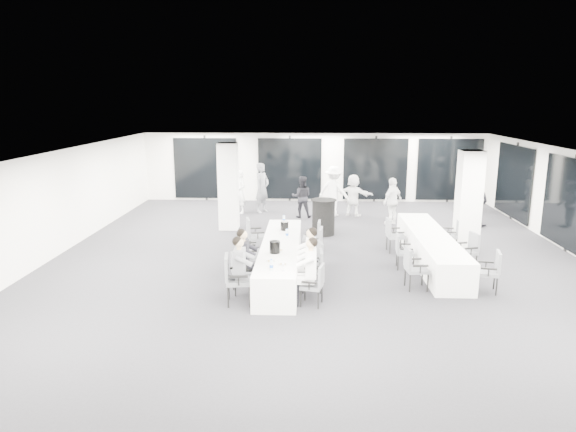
% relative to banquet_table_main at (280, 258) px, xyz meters
% --- Properties ---
extents(room, '(14.04, 16.04, 2.84)m').
position_rel_banquet_table_main_xyz_m(room, '(1.76, 2.28, 1.01)').
color(room, '#25252A').
rests_on(room, ground).
extents(column_left, '(0.60, 0.60, 2.80)m').
position_rel_banquet_table_main_xyz_m(column_left, '(-1.93, 4.37, 1.02)').
color(column_left, white).
rests_on(column_left, floor).
extents(column_right, '(0.60, 0.60, 2.80)m').
position_rel_banquet_table_main_xyz_m(column_right, '(5.07, 2.17, 1.02)').
color(column_right, white).
rests_on(column_right, floor).
extents(banquet_table_main, '(0.90, 5.00, 0.75)m').
position_rel_banquet_table_main_xyz_m(banquet_table_main, '(0.00, 0.00, 0.00)').
color(banquet_table_main, white).
rests_on(banquet_table_main, floor).
extents(banquet_table_side, '(0.90, 5.00, 0.75)m').
position_rel_banquet_table_main_xyz_m(banquet_table_side, '(3.84, 1.04, 0.00)').
color(banquet_table_side, white).
rests_on(banquet_table_side, floor).
extents(cocktail_table, '(0.80, 0.80, 1.11)m').
position_rel_banquet_table_main_xyz_m(cocktail_table, '(1.14, 3.73, 0.19)').
color(cocktail_table, black).
rests_on(cocktail_table, floor).
extents(chair_main_left_near, '(0.59, 0.64, 1.04)m').
position_rel_banquet_table_main_xyz_m(chair_main_left_near, '(-0.84, -1.94, 0.22)').
color(chair_main_left_near, '#56595E').
rests_on(chair_main_left_near, floor).
extents(chair_main_left_second, '(0.55, 0.57, 0.89)m').
position_rel_banquet_table_main_xyz_m(chair_main_left_second, '(-0.83, -1.33, 0.13)').
color(chair_main_left_second, '#56595E').
rests_on(chair_main_left_second, floor).
extents(chair_main_left_mid, '(0.60, 0.64, 1.02)m').
position_rel_banquet_table_main_xyz_m(chair_main_left_mid, '(-0.84, -0.17, 0.21)').
color(chair_main_left_mid, '#56595E').
rests_on(chair_main_left_mid, floor).
extents(chair_main_left_fourth, '(0.54, 0.56, 0.88)m').
position_rel_banquet_table_main_xyz_m(chair_main_left_fourth, '(-0.82, 0.44, 0.12)').
color(chair_main_left_fourth, '#56595E').
rests_on(chair_main_left_fourth, floor).
extents(chair_main_left_far, '(0.59, 0.62, 0.97)m').
position_rel_banquet_table_main_xyz_m(chair_main_left_far, '(-0.83, 1.66, 0.18)').
color(chair_main_left_far, '#56595E').
rests_on(chair_main_left_far, floor).
extents(chair_main_right_near, '(0.52, 0.55, 0.86)m').
position_rel_banquet_table_main_xyz_m(chair_main_right_near, '(0.82, -1.96, 0.12)').
color(chair_main_right_near, '#56595E').
rests_on(chair_main_right_near, floor).
extents(chair_main_right_second, '(0.48, 0.53, 0.91)m').
position_rel_banquet_table_main_xyz_m(chair_main_right_second, '(0.83, -1.12, 0.14)').
color(chair_main_right_second, '#56595E').
rests_on(chair_main_right_second, floor).
extents(chair_main_right_mid, '(0.53, 0.56, 0.90)m').
position_rel_banquet_table_main_xyz_m(chair_main_right_mid, '(0.83, -0.38, 0.14)').
color(chair_main_right_mid, '#56595E').
rests_on(chair_main_right_mid, floor).
extents(chair_main_right_fourth, '(0.56, 0.61, 1.01)m').
position_rel_banquet_table_main_xyz_m(chair_main_right_fourth, '(0.84, 0.53, 0.20)').
color(chair_main_right_fourth, '#56595E').
rests_on(chair_main_right_fourth, floor).
extents(chair_main_right_far, '(0.50, 0.55, 0.92)m').
position_rel_banquet_table_main_xyz_m(chair_main_right_far, '(0.83, 1.67, 0.15)').
color(chair_main_right_far, '#56595E').
rests_on(chair_main_right_far, floor).
extents(chair_side_left_near, '(0.52, 0.57, 0.95)m').
position_rel_banquet_table_main_xyz_m(chair_side_left_near, '(3.01, -0.92, 0.16)').
color(chair_side_left_near, '#56595E').
rests_on(chair_side_left_near, floor).
extents(chair_side_left_mid, '(0.47, 0.51, 0.87)m').
position_rel_banquet_table_main_xyz_m(chair_side_left_mid, '(3.02, 0.51, 0.12)').
color(chair_side_left_mid, '#56595E').
rests_on(chair_side_left_mid, floor).
extents(chair_side_left_far, '(0.51, 0.56, 0.94)m').
position_rel_banquet_table_main_xyz_m(chair_side_left_far, '(3.01, 1.95, 0.16)').
color(chair_side_left_far, '#56595E').
rests_on(chair_side_left_far, floor).
extents(chair_side_right_near, '(0.55, 0.58, 0.93)m').
position_rel_banquet_table_main_xyz_m(chair_side_right_near, '(4.67, -1.05, 0.15)').
color(chair_side_right_near, '#56595E').
rests_on(chair_side_right_near, floor).
extents(chair_side_right_mid, '(0.56, 0.59, 0.92)m').
position_rel_banquet_table_main_xyz_m(chair_side_right_mid, '(4.67, 0.56, 0.15)').
color(chair_side_right_mid, '#56595E').
rests_on(chair_side_right_mid, floor).
extents(chair_side_right_far, '(0.52, 0.56, 0.90)m').
position_rel_banquet_table_main_xyz_m(chair_side_right_far, '(4.67, 2.12, 0.14)').
color(chair_side_right_far, '#56595E').
rests_on(chair_side_right_far, floor).
extents(seated_guest_a, '(0.50, 0.38, 1.44)m').
position_rel_banquet_table_main_xyz_m(seated_guest_a, '(-0.67, -1.93, 0.44)').
color(seated_guest_a, slate).
rests_on(seated_guest_a, floor).
extents(seated_guest_b, '(0.50, 0.38, 1.44)m').
position_rel_banquet_table_main_xyz_m(seated_guest_b, '(-0.67, -1.31, 0.44)').
color(seated_guest_b, black).
rests_on(seated_guest_b, floor).
extents(seated_guest_c, '(0.50, 0.38, 1.44)m').
position_rel_banquet_table_main_xyz_m(seated_guest_c, '(0.67, -1.94, 0.44)').
color(seated_guest_c, white).
rests_on(seated_guest_c, floor).
extents(seated_guest_d, '(0.50, 0.38, 1.44)m').
position_rel_banquet_table_main_xyz_m(seated_guest_d, '(0.67, -1.12, 0.44)').
color(seated_guest_d, white).
rests_on(seated_guest_d, floor).
extents(standing_guest_a, '(0.93, 0.98, 2.10)m').
position_rel_banquet_table_main_xyz_m(standing_guest_a, '(-1.07, 6.89, 0.67)').
color(standing_guest_a, slate).
rests_on(standing_guest_a, floor).
extents(standing_guest_b, '(0.82, 0.50, 1.69)m').
position_rel_banquet_table_main_xyz_m(standing_guest_b, '(0.41, 6.11, 0.47)').
color(standing_guest_b, black).
rests_on(standing_guest_b, floor).
extents(standing_guest_c, '(1.49, 1.20, 2.05)m').
position_rel_banquet_table_main_xyz_m(standing_guest_c, '(1.57, 6.45, 0.65)').
color(standing_guest_c, white).
rests_on(standing_guest_c, floor).
extents(standing_guest_d, '(1.17, 1.18, 1.81)m').
position_rel_banquet_table_main_xyz_m(standing_guest_d, '(3.49, 5.18, 0.53)').
color(standing_guest_d, white).
rests_on(standing_guest_d, floor).
extents(standing_guest_e, '(0.58, 0.94, 1.94)m').
position_rel_banquet_table_main_xyz_m(standing_guest_e, '(6.46, 7.57, 0.59)').
color(standing_guest_e, slate).
rests_on(standing_guest_e, floor).
extents(standing_guest_f, '(1.67, 1.28, 1.71)m').
position_rel_banquet_table_main_xyz_m(standing_guest_f, '(2.28, 6.46, 0.48)').
color(standing_guest_f, white).
rests_on(standing_guest_f, floor).
extents(standing_guest_g, '(0.84, 0.84, 1.80)m').
position_rel_banquet_table_main_xyz_m(standing_guest_g, '(-1.89, 6.76, 0.53)').
color(standing_guest_g, white).
rests_on(standing_guest_g, floor).
extents(standing_guest_h, '(0.97, 0.96, 1.76)m').
position_rel_banquet_table_main_xyz_m(standing_guest_h, '(6.30, 5.17, 0.50)').
color(standing_guest_h, black).
rests_on(standing_guest_h, floor).
extents(ice_bucket_near, '(0.24, 0.24, 0.27)m').
position_rel_banquet_table_main_xyz_m(ice_bucket_near, '(-0.08, -0.77, 0.51)').
color(ice_bucket_near, black).
rests_on(ice_bucket_near, banquet_table_main).
extents(ice_bucket_far, '(0.21, 0.21, 0.24)m').
position_rel_banquet_table_main_xyz_m(ice_bucket_far, '(0.04, 1.30, 0.49)').
color(ice_bucket_far, black).
rests_on(ice_bucket_far, banquet_table_main).
extents(water_bottle_a, '(0.07, 0.07, 0.23)m').
position_rel_banquet_table_main_xyz_m(water_bottle_a, '(-0.07, -2.00, 0.49)').
color(water_bottle_a, silver).
rests_on(water_bottle_a, banquet_table_main).
extents(water_bottle_b, '(0.07, 0.07, 0.22)m').
position_rel_banquet_table_main_xyz_m(water_bottle_b, '(0.14, 0.54, 0.49)').
color(water_bottle_b, silver).
rests_on(water_bottle_b, banquet_table_main).
extents(water_bottle_c, '(0.07, 0.07, 0.22)m').
position_rel_banquet_table_main_xyz_m(water_bottle_c, '(-0.02, 2.11, 0.48)').
color(water_bottle_c, silver).
rests_on(water_bottle_c, banquet_table_main).
extents(plate_a, '(0.20, 0.20, 0.03)m').
position_rel_banquet_table_main_xyz_m(plate_a, '(-0.13, -1.41, 0.39)').
color(plate_a, white).
rests_on(plate_a, banquet_table_main).
extents(plate_b, '(0.22, 0.22, 0.03)m').
position_rel_banquet_table_main_xyz_m(plate_b, '(0.15, -1.61, 0.39)').
color(plate_b, white).
rests_on(plate_b, banquet_table_main).
extents(plate_c, '(0.22, 0.22, 0.03)m').
position_rel_banquet_table_main_xyz_m(plate_c, '(0.00, -0.59, 0.39)').
color(plate_c, white).
rests_on(plate_c, banquet_table_main).
extents(wine_glass, '(0.07, 0.07, 0.18)m').
position_rel_banquet_table_main_xyz_m(wine_glass, '(0.17, -2.02, 0.51)').
color(wine_glass, silver).
rests_on(wine_glass, banquet_table_main).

